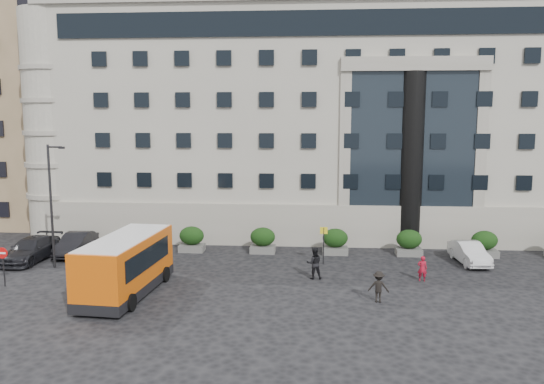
{
  "coord_description": "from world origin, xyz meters",
  "views": [
    {
      "loc": [
        4.55,
        -29.4,
        9.67
      ],
      "look_at": [
        2.16,
        3.81,
        5.0
      ],
      "focal_mm": 35.0,
      "sensor_mm": 36.0,
      "label": 1
    }
  ],
  "objects_px": {
    "minibus": "(126,263)",
    "red_truck": "(106,207)",
    "hedge_a": "(192,239)",
    "hedge_d": "(409,242)",
    "pedestrian_b": "(314,263)",
    "parked_car_d": "(83,220)",
    "bus_stop_sign": "(324,239)",
    "white_taxi": "(469,253)",
    "parked_car_b": "(76,244)",
    "no_entry_sign": "(3,259)",
    "hedge_b": "(263,240)",
    "pedestrian_c": "(379,287)",
    "pedestrian_a": "(422,268)",
    "hedge_e": "(484,244)",
    "parked_car_c": "(31,249)",
    "street_lamp": "(52,201)",
    "hedge_c": "(335,241)"
  },
  "relations": [
    {
      "from": "hedge_e",
      "to": "pedestrian_a",
      "type": "xyz_separation_m",
      "value": [
        -5.51,
        -6.01,
        -0.16
      ]
    },
    {
      "from": "hedge_c",
      "to": "hedge_d",
      "type": "relative_size",
      "value": 1.0
    },
    {
      "from": "red_truck",
      "to": "pedestrian_a",
      "type": "bearing_deg",
      "value": -29.35
    },
    {
      "from": "hedge_d",
      "to": "red_truck",
      "type": "height_order",
      "value": "red_truck"
    },
    {
      "from": "red_truck",
      "to": "pedestrian_b",
      "type": "bearing_deg",
      "value": -37.22
    },
    {
      "from": "minibus",
      "to": "white_taxi",
      "type": "height_order",
      "value": "minibus"
    },
    {
      "from": "pedestrian_a",
      "to": "minibus",
      "type": "bearing_deg",
      "value": 21.24
    },
    {
      "from": "parked_car_b",
      "to": "parked_car_d",
      "type": "relative_size",
      "value": 0.91
    },
    {
      "from": "parked_car_d",
      "to": "bus_stop_sign",
      "type": "bearing_deg",
      "value": -26.79
    },
    {
      "from": "hedge_e",
      "to": "parked_car_d",
      "type": "height_order",
      "value": "hedge_e"
    },
    {
      "from": "street_lamp",
      "to": "pedestrian_a",
      "type": "relative_size",
      "value": 5.22
    },
    {
      "from": "hedge_b",
      "to": "pedestrian_c",
      "type": "bearing_deg",
      "value": -54.64
    },
    {
      "from": "hedge_a",
      "to": "red_truck",
      "type": "relative_size",
      "value": 0.37
    },
    {
      "from": "hedge_b",
      "to": "pedestrian_a",
      "type": "xyz_separation_m",
      "value": [
        10.09,
        -6.01,
        -0.16
      ]
    },
    {
      "from": "bus_stop_sign",
      "to": "parked_car_d",
      "type": "bearing_deg",
      "value": 153.93
    },
    {
      "from": "hedge_a",
      "to": "no_entry_sign",
      "type": "bearing_deg",
      "value": -135.52
    },
    {
      "from": "hedge_a",
      "to": "parked_car_d",
      "type": "distance_m",
      "value": 13.69
    },
    {
      "from": "white_taxi",
      "to": "red_truck",
      "type": "bearing_deg",
      "value": 151.96
    },
    {
      "from": "pedestrian_b",
      "to": "pedestrian_c",
      "type": "relative_size",
      "value": 1.16
    },
    {
      "from": "parked_car_b",
      "to": "white_taxi",
      "type": "xyz_separation_m",
      "value": [
        27.27,
        -0.34,
        -0.06
      ]
    },
    {
      "from": "red_truck",
      "to": "hedge_e",
      "type": "bearing_deg",
      "value": -15.27
    },
    {
      "from": "minibus",
      "to": "parked_car_c",
      "type": "distance_m",
      "value": 10.93
    },
    {
      "from": "no_entry_sign",
      "to": "parked_car_c",
      "type": "bearing_deg",
      "value": 103.98
    },
    {
      "from": "no_entry_sign",
      "to": "parked_car_b",
      "type": "xyz_separation_m",
      "value": [
        0.98,
        7.36,
        -0.88
      ]
    },
    {
      "from": "street_lamp",
      "to": "red_truck",
      "type": "relative_size",
      "value": 1.61
    },
    {
      "from": "minibus",
      "to": "red_truck",
      "type": "bearing_deg",
      "value": 118.8
    },
    {
      "from": "parked_car_c",
      "to": "hedge_b",
      "type": "bearing_deg",
      "value": 15.13
    },
    {
      "from": "hedge_a",
      "to": "hedge_d",
      "type": "xyz_separation_m",
      "value": [
        15.6,
        0.0,
        0.0
      ]
    },
    {
      "from": "hedge_c",
      "to": "parked_car_b",
      "type": "height_order",
      "value": "hedge_c"
    },
    {
      "from": "parked_car_b",
      "to": "pedestrian_c",
      "type": "xyz_separation_m",
      "value": [
        20.24,
        -8.42,
        0.06
      ]
    },
    {
      "from": "white_taxi",
      "to": "parked_car_b",
      "type": "bearing_deg",
      "value": 173.85
    },
    {
      "from": "hedge_c",
      "to": "hedge_b",
      "type": "bearing_deg",
      "value": 180.0
    },
    {
      "from": "pedestrian_a",
      "to": "red_truck",
      "type": "bearing_deg",
      "value": -23.56
    },
    {
      "from": "hedge_c",
      "to": "minibus",
      "type": "height_order",
      "value": "minibus"
    },
    {
      "from": "pedestrian_b",
      "to": "parked_car_c",
      "type": "bearing_deg",
      "value": -16.24
    },
    {
      "from": "minibus",
      "to": "parked_car_c",
      "type": "relative_size",
      "value": 1.47
    },
    {
      "from": "hedge_d",
      "to": "pedestrian_a",
      "type": "bearing_deg",
      "value": -92.91
    },
    {
      "from": "hedge_e",
      "to": "hedge_b",
      "type": "bearing_deg",
      "value": 180.0
    },
    {
      "from": "parked_car_d",
      "to": "pedestrian_a",
      "type": "distance_m",
      "value": 29.97
    },
    {
      "from": "bus_stop_sign",
      "to": "pedestrian_a",
      "type": "xyz_separation_m",
      "value": [
        5.79,
        -3.21,
        -0.96
      ]
    },
    {
      "from": "parked_car_b",
      "to": "pedestrian_b",
      "type": "distance_m",
      "value": 17.49
    },
    {
      "from": "red_truck",
      "to": "pedestrian_c",
      "type": "bearing_deg",
      "value": -38.63
    },
    {
      "from": "hedge_a",
      "to": "hedge_c",
      "type": "relative_size",
      "value": 1.0
    },
    {
      "from": "street_lamp",
      "to": "bus_stop_sign",
      "type": "bearing_deg",
      "value": 6.54
    },
    {
      "from": "hedge_e",
      "to": "minibus",
      "type": "distance_m",
      "value": 24.29
    },
    {
      "from": "street_lamp",
      "to": "pedestrian_c",
      "type": "relative_size",
      "value": 4.79
    },
    {
      "from": "hedge_b",
      "to": "no_entry_sign",
      "type": "distance_m",
      "value": 16.74
    },
    {
      "from": "pedestrian_a",
      "to": "hedge_c",
      "type": "bearing_deg",
      "value": -41.67
    },
    {
      "from": "parked_car_d",
      "to": "no_entry_sign",
      "type": "bearing_deg",
      "value": -82.1
    },
    {
      "from": "hedge_a",
      "to": "pedestrian_c",
      "type": "distance_m",
      "value": 15.73
    }
  ]
}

